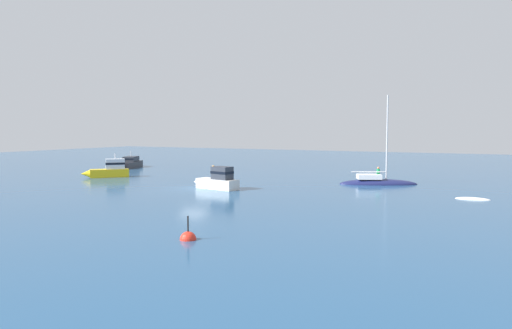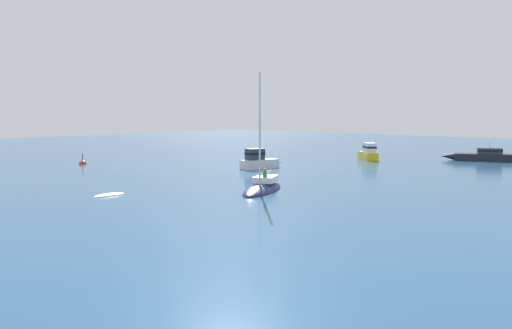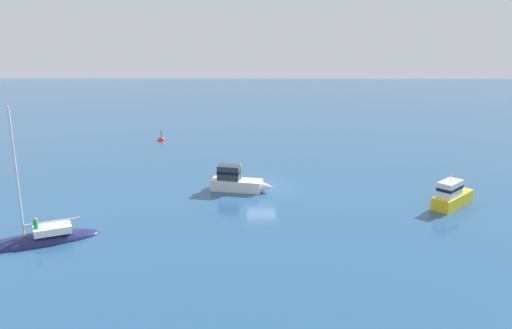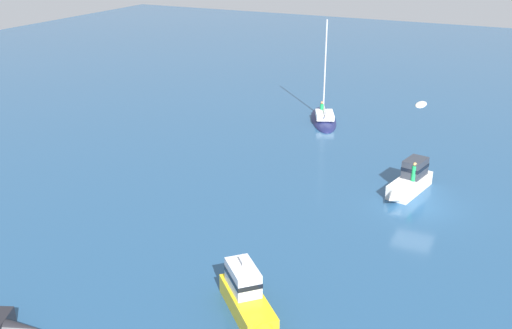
% 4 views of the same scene
% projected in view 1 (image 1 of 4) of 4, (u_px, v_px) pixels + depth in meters
% --- Properties ---
extents(ground_plane, '(160.00, 160.00, 0.00)m').
position_uv_depth(ground_plane, '(193.00, 189.00, 45.54)').
color(ground_plane, navy).
extents(dinghy, '(2.65, 1.11, 0.32)m').
position_uv_depth(dinghy, '(473.00, 199.00, 38.77)').
color(dinghy, silver).
rests_on(dinghy, ground).
extents(cabin_cruiser, '(4.59, 4.65, 2.76)m').
position_uv_depth(cabin_cruiser, '(109.00, 170.00, 56.27)').
color(cabin_cruiser, yellow).
rests_on(cabin_cruiser, ground).
extents(launch, '(4.60, 8.05, 2.36)m').
position_uv_depth(launch, '(129.00, 163.00, 69.93)').
color(launch, black).
rests_on(launch, ground).
extents(sloop, '(8.07, 5.28, 9.54)m').
position_uv_depth(sloop, '(378.00, 183.00, 49.16)').
color(sloop, '#191E4C').
rests_on(sloop, ground).
extents(cabin_cruiser_1, '(5.42, 2.27, 2.25)m').
position_uv_depth(cabin_cruiser_1, '(217.00, 180.00, 45.38)').
color(cabin_cruiser_1, silver).
rests_on(cabin_cruiser_1, ground).
extents(channel_buoy, '(0.85, 0.85, 1.65)m').
position_uv_depth(channel_buoy, '(188.00, 240.00, 24.73)').
color(channel_buoy, red).
rests_on(channel_buoy, ground).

